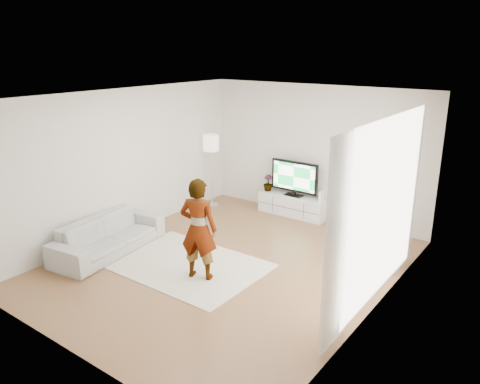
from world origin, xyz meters
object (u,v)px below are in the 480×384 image
Objects in this scene: television at (294,177)px; player at (199,229)px; sofa at (109,235)px; floor_lamp at (211,146)px; rug at (187,265)px; media_console at (293,205)px.

player is at bearing -85.43° from television.
television is at bearing -32.44° from sofa.
player reaches higher than television.
television is 4.04m from sofa.
sofa is 3.27m from floor_lamp.
sofa is at bearing -114.76° from television.
rug is 1.58m from sofa.
floor_lamp reaches higher than sofa.
player reaches higher than sofa.
player is 0.99× the size of floor_lamp.
television reaches higher than sofa.
media_console is 3.47m from player.
television is 3.34m from rug.
sofa is 1.31× the size of floor_lamp.
media_console reaches higher than rug.
media_console is 3.99m from sofa.
sofa is at bearing -114.92° from media_console.
floor_lamp is (-1.66, 2.67, 1.39)m from rug.
sofa is at bearing -86.92° from floor_lamp.
floor_lamp reaches higher than rug.
rug is 1.17× the size of sofa.
player is at bearing -53.56° from floor_lamp.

